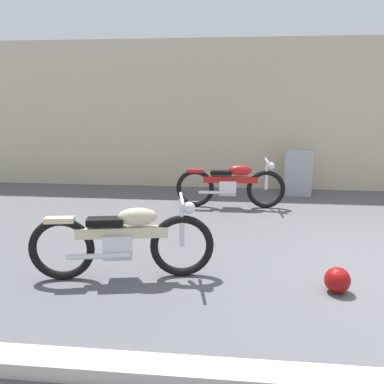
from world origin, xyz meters
TOP-DOWN VIEW (x-y plane):
  - building_wall at (0.00, 4.51)m, footprint 18.00×0.30m
  - stone_marker at (-0.66, 3.78)m, footprint 0.55×0.24m
  - helmet at (-0.87, -0.46)m, footprint 0.26×0.26m
  - motorcycle_red at (-1.97, 2.71)m, footprint 1.94×0.54m
  - motorcycle_cream at (-3.08, -0.36)m, footprint 1.96×0.63m

SIDE VIEW (x-z plane):
  - helmet at x=-0.87m, z-range 0.00..0.26m
  - motorcycle_red at x=-1.97m, z-range -0.02..0.85m
  - motorcycle_cream at x=-3.08m, z-range -0.02..0.87m
  - stone_marker at x=-0.66m, z-range 0.00..0.91m
  - building_wall at x=0.00m, z-range 0.00..3.12m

